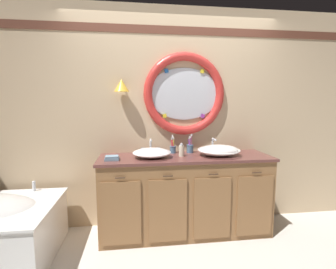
# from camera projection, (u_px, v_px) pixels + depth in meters

# --- Properties ---
(ground_plane) EXTENTS (14.00, 14.00, 0.00)m
(ground_plane) POSITION_uv_depth(u_px,v_px,m) (180.00, 245.00, 2.60)
(ground_plane) COLOR silver
(back_wall_assembly) EXTENTS (6.40, 0.26, 2.60)m
(back_wall_assembly) POSITION_uv_depth(u_px,v_px,m) (173.00, 116.00, 3.00)
(back_wall_assembly) COLOR #D6B78E
(back_wall_assembly) RESTS_ON ground_plane
(vanity_counter) EXTENTS (1.92, 0.59, 0.90)m
(vanity_counter) POSITION_uv_depth(u_px,v_px,m) (185.00, 194.00, 2.82)
(vanity_counter) COLOR olive
(vanity_counter) RESTS_ON ground_plane
(sink_basin_left) EXTENTS (0.42, 0.42, 0.10)m
(sink_basin_left) POSITION_uv_depth(u_px,v_px,m) (152.00, 153.00, 2.68)
(sink_basin_left) COLOR white
(sink_basin_left) RESTS_ON vanity_counter
(sink_basin_right) EXTENTS (0.47, 0.47, 0.12)m
(sink_basin_right) POSITION_uv_depth(u_px,v_px,m) (219.00, 150.00, 2.78)
(sink_basin_right) COLOR white
(sink_basin_right) RESTS_ON vanity_counter
(faucet_set_left) EXTENTS (0.23, 0.14, 0.18)m
(faucet_set_left) POSITION_uv_depth(u_px,v_px,m) (151.00, 148.00, 2.90)
(faucet_set_left) COLOR silver
(faucet_set_left) RESTS_ON vanity_counter
(faucet_set_right) EXTENTS (0.22, 0.14, 0.17)m
(faucet_set_right) POSITION_uv_depth(u_px,v_px,m) (213.00, 146.00, 3.00)
(faucet_set_right) COLOR silver
(faucet_set_right) RESTS_ON vanity_counter
(toothbrush_holder_left) EXTENTS (0.08, 0.08, 0.22)m
(toothbrush_holder_left) POSITION_uv_depth(u_px,v_px,m) (173.00, 148.00, 2.92)
(toothbrush_holder_left) COLOR slate
(toothbrush_holder_left) RESTS_ON vanity_counter
(toothbrush_holder_right) EXTENTS (0.09, 0.09, 0.22)m
(toothbrush_holder_right) POSITION_uv_depth(u_px,v_px,m) (190.00, 148.00, 2.95)
(toothbrush_holder_right) COLOR slate
(toothbrush_holder_right) RESTS_ON vanity_counter
(soap_dispenser) EXTENTS (0.06, 0.07, 0.15)m
(soap_dispenser) POSITION_uv_depth(u_px,v_px,m) (181.00, 150.00, 2.75)
(soap_dispenser) COLOR #EFE5C6
(soap_dispenser) RESTS_ON vanity_counter
(folded_hand_towel) EXTENTS (0.15, 0.12, 0.05)m
(folded_hand_towel) POSITION_uv_depth(u_px,v_px,m) (112.00, 158.00, 2.57)
(folded_hand_towel) COLOR #7593A8
(folded_hand_towel) RESTS_ON vanity_counter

